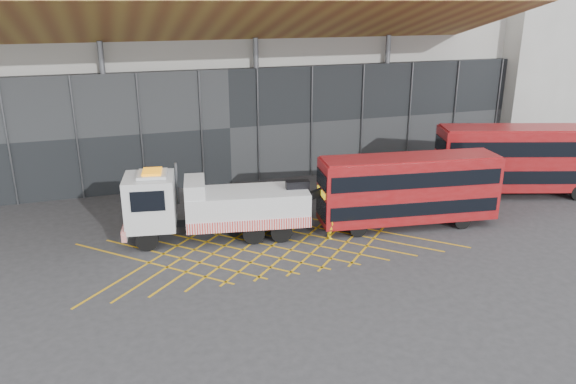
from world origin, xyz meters
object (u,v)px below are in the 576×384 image
object	(u,v)px
bus_second	(525,158)
worker	(330,222)
recovery_truck	(211,206)
bus_towed	(408,188)

from	to	relation	value
bus_second	worker	distance (m)	15.27
recovery_truck	bus_second	bearing A→B (deg)	11.00
recovery_truck	bus_second	xyz separation A→B (m)	(21.05, 0.66, 0.69)
bus_towed	bus_second	distance (m)	10.34
recovery_truck	bus_second	size ratio (longest dim) A/B	1.01
recovery_truck	bus_towed	distance (m)	11.15
recovery_truck	worker	size ratio (longest dim) A/B	6.28
recovery_truck	worker	distance (m)	6.51
bus_towed	bus_second	size ratio (longest dim) A/B	0.90
recovery_truck	bus_towed	size ratio (longest dim) A/B	1.13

